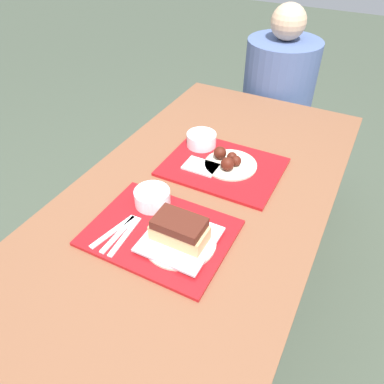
{
  "coord_description": "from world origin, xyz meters",
  "views": [
    {
      "loc": [
        0.43,
        -0.88,
        1.6
      ],
      "look_at": [
        -0.0,
        -0.04,
        0.81
      ],
      "focal_mm": 35.0,
      "sensor_mm": 36.0,
      "label": 1
    }
  ],
  "objects_px": {
    "tray_near": "(160,233)",
    "person_seated_across": "(279,84)",
    "bowl_coleslaw_near": "(152,197)",
    "brisket_sandwich_plate": "(180,234)",
    "bowl_coleslaw_far": "(201,139)",
    "wings_plate_far": "(229,161)",
    "tray_far": "(223,167)"
  },
  "relations": [
    {
      "from": "wings_plate_far",
      "to": "person_seated_across",
      "type": "bearing_deg",
      "value": 94.57
    },
    {
      "from": "bowl_coleslaw_near",
      "to": "person_seated_across",
      "type": "relative_size",
      "value": 0.17
    },
    {
      "from": "tray_near",
      "to": "brisket_sandwich_plate",
      "type": "bearing_deg",
      "value": -8.14
    },
    {
      "from": "bowl_coleslaw_near",
      "to": "person_seated_across",
      "type": "xyz_separation_m",
      "value": [
        0.07,
        1.17,
        -0.06
      ]
    },
    {
      "from": "bowl_coleslaw_far",
      "to": "wings_plate_far",
      "type": "height_order",
      "value": "wings_plate_far"
    },
    {
      "from": "bowl_coleslaw_near",
      "to": "brisket_sandwich_plate",
      "type": "distance_m",
      "value": 0.2
    },
    {
      "from": "tray_near",
      "to": "wings_plate_far",
      "type": "xyz_separation_m",
      "value": [
        0.05,
        0.41,
        0.02
      ]
    },
    {
      "from": "tray_far",
      "to": "person_seated_across",
      "type": "xyz_separation_m",
      "value": [
        -0.05,
        0.87,
        -0.02
      ]
    },
    {
      "from": "bowl_coleslaw_far",
      "to": "brisket_sandwich_plate",
      "type": "bearing_deg",
      "value": -70.52
    },
    {
      "from": "tray_far",
      "to": "person_seated_across",
      "type": "relative_size",
      "value": 0.62
    },
    {
      "from": "tray_far",
      "to": "person_seated_across",
      "type": "distance_m",
      "value": 0.87
    },
    {
      "from": "tray_far",
      "to": "brisket_sandwich_plate",
      "type": "relative_size",
      "value": 1.96
    },
    {
      "from": "brisket_sandwich_plate",
      "to": "bowl_coleslaw_far",
      "type": "height_order",
      "value": "brisket_sandwich_plate"
    },
    {
      "from": "bowl_coleslaw_far",
      "to": "tray_near",
      "type": "bearing_deg",
      "value": -78.15
    },
    {
      "from": "bowl_coleslaw_near",
      "to": "brisket_sandwich_plate",
      "type": "height_order",
      "value": "brisket_sandwich_plate"
    },
    {
      "from": "bowl_coleslaw_near",
      "to": "brisket_sandwich_plate",
      "type": "relative_size",
      "value": 0.54
    },
    {
      "from": "tray_far",
      "to": "wings_plate_far",
      "type": "xyz_separation_m",
      "value": [
        0.02,
        0.01,
        0.02
      ]
    },
    {
      "from": "bowl_coleslaw_far",
      "to": "person_seated_across",
      "type": "relative_size",
      "value": 0.17
    },
    {
      "from": "tray_near",
      "to": "brisket_sandwich_plate",
      "type": "xyz_separation_m",
      "value": [
        0.07,
        -0.01,
        0.04
      ]
    },
    {
      "from": "tray_near",
      "to": "bowl_coleslaw_far",
      "type": "height_order",
      "value": "bowl_coleslaw_far"
    },
    {
      "from": "brisket_sandwich_plate",
      "to": "tray_far",
      "type": "bearing_deg",
      "value": 96.03
    },
    {
      "from": "tray_near",
      "to": "bowl_coleslaw_near",
      "type": "height_order",
      "value": "bowl_coleslaw_near"
    },
    {
      "from": "bowl_coleslaw_far",
      "to": "person_seated_across",
      "type": "xyz_separation_m",
      "value": [
        0.08,
        0.78,
        -0.06
      ]
    },
    {
      "from": "tray_near",
      "to": "bowl_coleslaw_far",
      "type": "xyz_separation_m",
      "value": [
        -0.1,
        0.49,
        0.04
      ]
    },
    {
      "from": "tray_near",
      "to": "bowl_coleslaw_far",
      "type": "relative_size",
      "value": 3.63
    },
    {
      "from": "bowl_coleslaw_near",
      "to": "bowl_coleslaw_far",
      "type": "distance_m",
      "value": 0.39
    },
    {
      "from": "bowl_coleslaw_far",
      "to": "wings_plate_far",
      "type": "distance_m",
      "value": 0.17
    },
    {
      "from": "tray_near",
      "to": "person_seated_across",
      "type": "distance_m",
      "value": 1.27
    },
    {
      "from": "bowl_coleslaw_near",
      "to": "brisket_sandwich_plate",
      "type": "xyz_separation_m",
      "value": [
        0.16,
        -0.11,
        0.01
      ]
    },
    {
      "from": "tray_near",
      "to": "bowl_coleslaw_far",
      "type": "distance_m",
      "value": 0.5
    },
    {
      "from": "tray_far",
      "to": "bowl_coleslaw_near",
      "type": "bearing_deg",
      "value": -111.38
    },
    {
      "from": "tray_near",
      "to": "wings_plate_far",
      "type": "height_order",
      "value": "wings_plate_far"
    }
  ]
}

